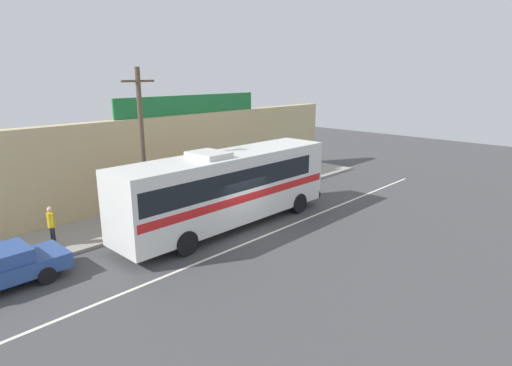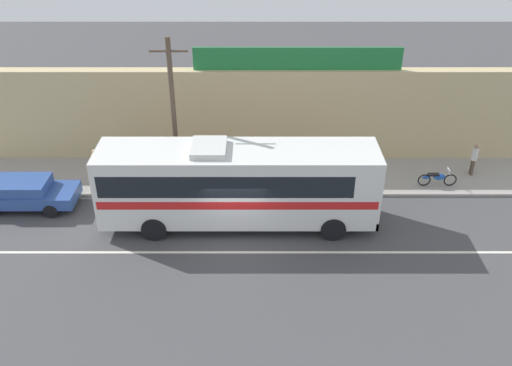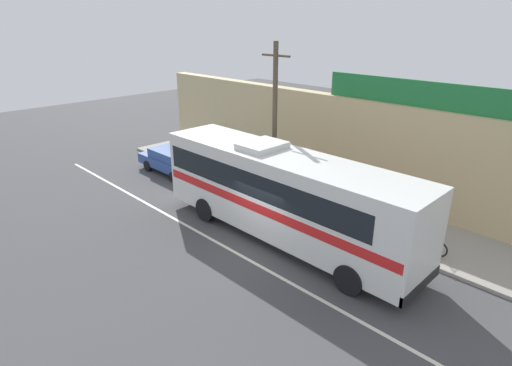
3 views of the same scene
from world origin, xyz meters
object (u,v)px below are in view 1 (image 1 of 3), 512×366
at_px(motorcycle_black, 251,187).
at_px(pedestrian_near_shop, 305,159).
at_px(motorcycle_purple, 300,173).
at_px(intercity_bus, 227,185).
at_px(pedestrian_far_right, 51,223).
at_px(utility_pole, 143,147).

relative_size(motorcycle_black, pedestrian_near_shop, 1.13).
distance_m(motorcycle_purple, motorcycle_black, 4.87).
bearing_deg(pedestrian_near_shop, intercity_bus, -160.66).
xyz_separation_m(intercity_bus, motorcycle_black, (4.55, 2.87, -1.50)).
bearing_deg(pedestrian_near_shop, pedestrian_far_right, -177.85).
relative_size(intercity_bus, motorcycle_purple, 6.23).
distance_m(motorcycle_purple, pedestrian_near_shop, 2.39).
distance_m(intercity_bus, motorcycle_purple, 9.97).
xyz_separation_m(motorcycle_purple, motorcycle_black, (-4.87, -0.04, 0.00)).
height_order(intercity_bus, motorcycle_black, intercity_bus).
height_order(intercity_bus, pedestrian_far_right, intercity_bus).
xyz_separation_m(motorcycle_black, pedestrian_near_shop, (6.91, 1.15, 0.53)).
bearing_deg(pedestrian_far_right, motorcycle_black, -2.36).
distance_m(intercity_bus, motorcycle_black, 5.58).
bearing_deg(pedestrian_near_shop, motorcycle_purple, -151.37).
bearing_deg(intercity_bus, pedestrian_near_shop, 19.34).
height_order(utility_pole, motorcycle_purple, utility_pole).
height_order(utility_pole, pedestrian_near_shop, utility_pole).
relative_size(utility_pole, motorcycle_black, 3.91).
relative_size(pedestrian_far_right, pedestrian_near_shop, 1.04).
bearing_deg(motorcycle_black, motorcycle_purple, 0.44).
bearing_deg(utility_pole, motorcycle_purple, 1.64).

